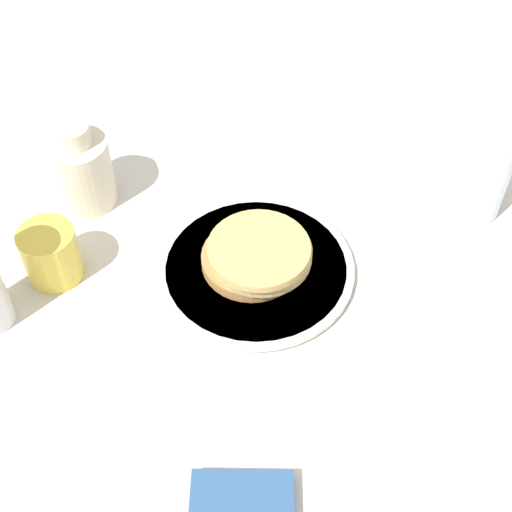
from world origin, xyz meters
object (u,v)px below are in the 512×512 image
object	(u,v)px
water_bottle_near	(493,160)
cream_jug	(81,170)
pancake_stack	(257,255)
plate	(256,269)
juice_glass	(51,254)

from	to	relation	value
water_bottle_near	cream_jug	bearing A→B (deg)	64.68
pancake_stack	plate	bearing A→B (deg)	102.22
pancake_stack	water_bottle_near	size ratio (longest dim) A/B	0.70
pancake_stack	cream_jug	xyz separation A→B (m)	(0.23, 0.18, 0.02)
juice_glass	water_bottle_near	distance (m)	0.61
pancake_stack	juice_glass	bearing A→B (deg)	67.78
pancake_stack	cream_jug	size ratio (longest dim) A/B	1.09
juice_glass	water_bottle_near	world-z (taller)	water_bottle_near
plate	juice_glass	distance (m)	0.27
cream_jug	water_bottle_near	distance (m)	0.57
pancake_stack	cream_jug	distance (m)	0.29
juice_glass	cream_jug	distance (m)	0.15
plate	cream_jug	size ratio (longest dim) A/B	1.95
pancake_stack	cream_jug	world-z (taller)	cream_jug
juice_glass	cream_jug	xyz separation A→B (m)	(0.12, -0.07, 0.02)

